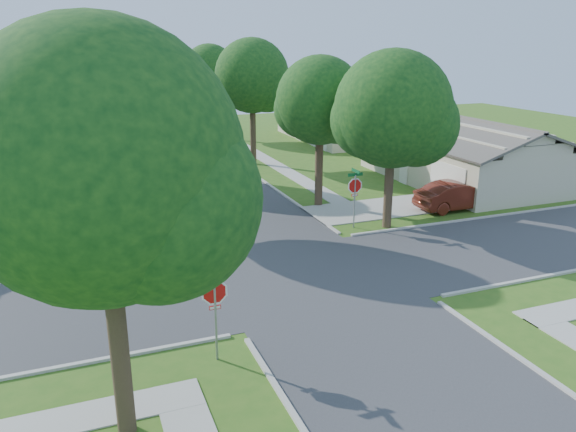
{
  "coord_description": "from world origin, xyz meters",
  "views": [
    {
      "loc": [
        -8.0,
        -18.94,
        8.95
      ],
      "look_at": [
        0.49,
        2.92,
        1.6
      ],
      "focal_mm": 35.0,
      "sensor_mm": 36.0,
      "label": 1
    }
  ],
  "objects_px": {
    "tree_e_far": "(210,74)",
    "tree_e_near": "(321,105)",
    "tree_sw_corner": "(105,176)",
    "car_curb_east": "(219,165)",
    "car_driveway": "(457,196)",
    "stop_sign_ne": "(355,188)",
    "tree_w_mid": "(119,79)",
    "tree_ne_corner": "(394,115)",
    "stop_sign_sw": "(215,296)",
    "house_ne_near": "(462,158)",
    "tree_w_far": "(106,81)",
    "car_curb_west": "(126,124)",
    "tree_w_near": "(142,102)",
    "house_ne_far": "(341,123)",
    "tree_e_mid": "(253,79)"
  },
  "relations": [
    {
      "from": "stop_sign_ne",
      "to": "tree_w_near",
      "type": "height_order",
      "value": "tree_w_near"
    },
    {
      "from": "tree_e_mid",
      "to": "tree_w_near",
      "type": "distance_m",
      "value": 15.25
    },
    {
      "from": "tree_w_near",
      "to": "car_curb_east",
      "type": "distance_m",
      "value": 12.11
    },
    {
      "from": "house_ne_near",
      "to": "car_curb_west",
      "type": "height_order",
      "value": "house_ne_near"
    },
    {
      "from": "tree_w_near",
      "to": "car_driveway",
      "type": "xyz_separation_m",
      "value": [
        16.14,
        -3.51,
        -5.33
      ]
    },
    {
      "from": "car_curb_west",
      "to": "house_ne_near",
      "type": "bearing_deg",
      "value": 119.87
    },
    {
      "from": "tree_ne_corner",
      "to": "house_ne_near",
      "type": "distance_m",
      "value": 12.47
    },
    {
      "from": "tree_w_near",
      "to": "car_curb_east",
      "type": "xyz_separation_m",
      "value": [
        5.93,
        9.09,
        -5.38
      ]
    },
    {
      "from": "tree_e_far",
      "to": "house_ne_near",
      "type": "bearing_deg",
      "value": -63.97
    },
    {
      "from": "tree_e_mid",
      "to": "car_curb_west",
      "type": "bearing_deg",
      "value": 108.97
    },
    {
      "from": "stop_sign_sw",
      "to": "tree_ne_corner",
      "type": "bearing_deg",
      "value": 38.84
    },
    {
      "from": "stop_sign_sw",
      "to": "tree_w_mid",
      "type": "bearing_deg",
      "value": 89.87
    },
    {
      "from": "tree_e_near",
      "to": "tree_w_far",
      "type": "distance_m",
      "value": 26.71
    },
    {
      "from": "tree_w_near",
      "to": "car_curb_west",
      "type": "xyz_separation_m",
      "value": [
        2.12,
        33.19,
        -5.53
      ]
    },
    {
      "from": "stop_sign_ne",
      "to": "car_curb_west",
      "type": "relative_size",
      "value": 0.74
    },
    {
      "from": "tree_e_far",
      "to": "tree_w_far",
      "type": "xyz_separation_m",
      "value": [
        -9.4,
        -0.0,
        -0.47
      ]
    },
    {
      "from": "stop_sign_ne",
      "to": "tree_sw_corner",
      "type": "height_order",
      "value": "tree_sw_corner"
    },
    {
      "from": "tree_w_far",
      "to": "house_ne_near",
      "type": "bearing_deg",
      "value": -48.1
    },
    {
      "from": "house_ne_near",
      "to": "car_driveway",
      "type": "xyz_separation_m",
      "value": [
        -4.49,
        -5.5,
        -0.73
      ]
    },
    {
      "from": "stop_sign_ne",
      "to": "tree_w_far",
      "type": "xyz_separation_m",
      "value": [
        -9.35,
        29.31,
        3.48
      ]
    },
    {
      "from": "car_driveway",
      "to": "stop_sign_sw",
      "type": "bearing_deg",
      "value": 122.01
    },
    {
      "from": "tree_sw_corner",
      "to": "car_curb_east",
      "type": "height_order",
      "value": "tree_sw_corner"
    },
    {
      "from": "tree_e_near",
      "to": "tree_w_mid",
      "type": "xyz_separation_m",
      "value": [
        -9.39,
        12.0,
        0.85
      ]
    },
    {
      "from": "tree_sw_corner",
      "to": "car_driveway",
      "type": "xyz_separation_m",
      "value": [
        18.94,
        12.49,
        -5.48
      ]
    },
    {
      "from": "stop_sign_sw",
      "to": "tree_e_near",
      "type": "distance_m",
      "value": 17.04
    },
    {
      "from": "tree_w_mid",
      "to": "tree_ne_corner",
      "type": "bearing_deg",
      "value": -56.78
    },
    {
      "from": "tree_ne_corner",
      "to": "car_curb_east",
      "type": "distance_m",
      "value": 15.57
    },
    {
      "from": "stop_sign_ne",
      "to": "tree_e_mid",
      "type": "bearing_deg",
      "value": 89.8
    },
    {
      "from": "tree_sw_corner",
      "to": "car_curb_west",
      "type": "distance_m",
      "value": 49.76
    },
    {
      "from": "car_curb_east",
      "to": "car_curb_west",
      "type": "xyz_separation_m",
      "value": [
        -3.81,
        24.1,
        -0.15
      ]
    },
    {
      "from": "tree_e_near",
      "to": "car_curb_west",
      "type": "xyz_separation_m",
      "value": [
        -7.28,
        33.19,
        -5.06
      ]
    },
    {
      "from": "tree_e_mid",
      "to": "tree_ne_corner",
      "type": "xyz_separation_m",
      "value": [
        1.6,
        -16.8,
        -0.66
      ]
    },
    {
      "from": "tree_w_far",
      "to": "car_driveway",
      "type": "height_order",
      "value": "tree_w_far"
    },
    {
      "from": "stop_sign_sw",
      "to": "tree_e_near",
      "type": "xyz_separation_m",
      "value": [
        9.45,
        13.71,
        3.61
      ]
    },
    {
      "from": "car_curb_east",
      "to": "tree_ne_corner",
      "type": "bearing_deg",
      "value": -72.82
    },
    {
      "from": "tree_e_far",
      "to": "tree_ne_corner",
      "type": "xyz_separation_m",
      "value": [
        1.61,
        -29.8,
        -0.39
      ]
    },
    {
      "from": "stop_sign_ne",
      "to": "tree_w_mid",
      "type": "bearing_deg",
      "value": 119.8
    },
    {
      "from": "tree_e_mid",
      "to": "tree_w_far",
      "type": "bearing_deg",
      "value": 125.9
    },
    {
      "from": "tree_e_far",
      "to": "tree_ne_corner",
      "type": "bearing_deg",
      "value": -86.91
    },
    {
      "from": "tree_e_mid",
      "to": "car_curb_east",
      "type": "bearing_deg",
      "value": -140.08
    },
    {
      "from": "tree_w_near",
      "to": "tree_w_mid",
      "type": "height_order",
      "value": "tree_w_mid"
    },
    {
      "from": "car_driveway",
      "to": "stop_sign_ne",
      "type": "bearing_deg",
      "value": 96.52
    },
    {
      "from": "tree_w_mid",
      "to": "house_ne_far",
      "type": "relative_size",
      "value": 0.7
    },
    {
      "from": "tree_e_far",
      "to": "stop_sign_ne",
      "type": "bearing_deg",
      "value": -90.1
    },
    {
      "from": "tree_w_mid",
      "to": "car_driveway",
      "type": "distance_m",
      "value": 23.1
    },
    {
      "from": "stop_sign_ne",
      "to": "house_ne_near",
      "type": "relative_size",
      "value": 0.22
    },
    {
      "from": "car_curb_east",
      "to": "car_curb_west",
      "type": "distance_m",
      "value": 24.4
    },
    {
      "from": "tree_e_far",
      "to": "tree_e_near",
      "type": "bearing_deg",
      "value": -90.0
    },
    {
      "from": "tree_ne_corner",
      "to": "house_ne_near",
      "type": "height_order",
      "value": "tree_ne_corner"
    },
    {
      "from": "stop_sign_sw",
      "to": "tree_e_far",
      "type": "relative_size",
      "value": 0.34
    }
  ]
}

